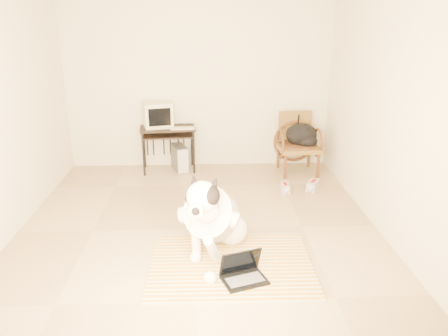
{
  "coord_description": "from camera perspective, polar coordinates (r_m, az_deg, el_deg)",
  "views": [
    {
      "loc": [
        0.09,
        -4.4,
        2.26
      ],
      "look_at": [
        0.27,
        -0.37,
        0.85
      ],
      "focal_mm": 35.0,
      "sensor_mm": 36.0,
      "label": 1
    }
  ],
  "objects": [
    {
      "name": "floor",
      "position": [
        4.95,
        -3.33,
        -7.92
      ],
      "size": [
        4.5,
        4.5,
        0.0
      ],
      "primitive_type": "plane",
      "color": "tan",
      "rests_on": "ground"
    },
    {
      "name": "wall_back",
      "position": [
        6.71,
        -3.35,
        11.47
      ],
      "size": [
        4.5,
        0.0,
        4.5
      ],
      "primitive_type": "plane",
      "rotation": [
        1.57,
        0.0,
        0.0
      ],
      "color": "beige",
      "rests_on": "floor"
    },
    {
      "name": "wall_front",
      "position": [
        2.33,
        -4.55,
        -3.67
      ],
      "size": [
        4.5,
        0.0,
        4.5
      ],
      "primitive_type": "plane",
      "rotation": [
        -1.57,
        0.0,
        0.0
      ],
      "color": "beige",
      "rests_on": "floor"
    },
    {
      "name": "wall_right",
      "position": [
        4.88,
        20.73,
        7.32
      ],
      "size": [
        0.0,
        4.5,
        4.5
      ],
      "primitive_type": "plane",
      "rotation": [
        1.57,
        0.0,
        -1.57
      ],
      "color": "beige",
      "rests_on": "floor"
    },
    {
      "name": "rug",
      "position": [
        4.27,
        0.93,
        -12.49
      ],
      "size": [
        1.56,
        1.21,
        0.02
      ],
      "color": "orange",
      "rests_on": "floor"
    },
    {
      "name": "dog",
      "position": [
        4.34,
        -1.52,
        -6.48
      ],
      "size": [
        0.68,
        1.31,
        0.94
      ],
      "color": "white",
      "rests_on": "rug"
    },
    {
      "name": "laptop",
      "position": [
        4.02,
        2.47,
        -13.48
      ],
      "size": [
        0.45,
        0.39,
        0.27
      ],
      "color": "black",
      "rests_on": "rug"
    },
    {
      "name": "computer_desk",
      "position": [
        6.62,
        -7.35,
        4.47
      ],
      "size": [
        0.86,
        0.53,
        0.68
      ],
      "color": "black",
      "rests_on": "floor"
    },
    {
      "name": "crt_monitor",
      "position": [
        6.63,
        -8.67,
        6.92
      ],
      "size": [
        0.5,
        0.48,
        0.37
      ],
      "color": "beige",
      "rests_on": "computer_desk"
    },
    {
      "name": "desk_keyboard",
      "position": [
        6.48,
        -5.45,
        5.19
      ],
      "size": [
        0.36,
        0.15,
        0.02
      ],
      "primitive_type": "cube",
      "rotation": [
        0.0,
        0.0,
        0.05
      ],
      "color": "beige",
      "rests_on": "computer_desk"
    },
    {
      "name": "pc_tower",
      "position": [
        6.74,
        -5.81,
        1.33
      ],
      "size": [
        0.29,
        0.44,
        0.38
      ],
      "color": "#505052",
      "rests_on": "floor"
    },
    {
      "name": "rattan_chair",
      "position": [
        6.65,
        9.58,
        3.22
      ],
      "size": [
        0.62,
        0.6,
        0.89
      ],
      "color": "olive",
      "rests_on": "floor"
    },
    {
      "name": "backpack",
      "position": [
        6.6,
        10.21,
        4.16
      ],
      "size": [
        0.47,
        0.41,
        0.34
      ],
      "color": "black",
      "rests_on": "rattan_chair"
    },
    {
      "name": "sneaker_left",
      "position": [
        6.0,
        7.99,
        -2.57
      ],
      "size": [
        0.12,
        0.28,
        0.09
      ],
      "color": "silver",
      "rests_on": "floor"
    },
    {
      "name": "sneaker_right",
      "position": [
        6.14,
        11.52,
        -2.23
      ],
      "size": [
        0.25,
        0.32,
        0.11
      ],
      "color": "silver",
      "rests_on": "floor"
    }
  ]
}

